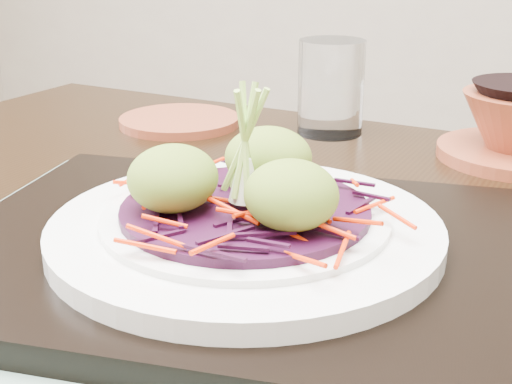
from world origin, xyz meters
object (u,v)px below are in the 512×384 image
at_px(white_plate, 245,228).
at_px(water_glass, 331,87).
at_px(terracotta_side_plate, 180,121).
at_px(serving_tray, 245,253).
at_px(dining_table, 281,331).

height_order(white_plate, water_glass, water_glass).
bearing_deg(water_glass, white_plate, -82.08).
bearing_deg(terracotta_side_plate, serving_tray, -55.17).
bearing_deg(water_glass, serving_tray, -82.08).
bearing_deg(white_plate, water_glass, 97.92).
xyz_separation_m(serving_tray, terracotta_side_plate, (-0.24, 0.35, -0.01)).
relative_size(serving_tray, terracotta_side_plate, 2.85).
relative_size(white_plate, water_glass, 2.50).
xyz_separation_m(dining_table, serving_tray, (-0.00, -0.08, 0.11)).
xyz_separation_m(white_plate, terracotta_side_plate, (-0.24, 0.35, -0.03)).
relative_size(dining_table, water_glass, 10.75).
relative_size(dining_table, serving_tray, 2.80).
bearing_deg(terracotta_side_plate, white_plate, -55.17).
bearing_deg(white_plate, dining_table, 89.84).
distance_m(serving_tray, water_glass, 0.39).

